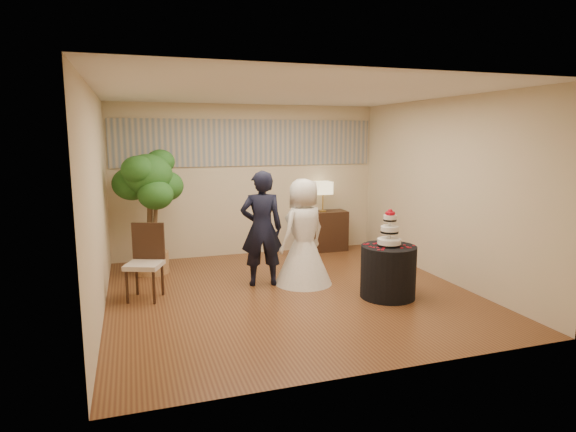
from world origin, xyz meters
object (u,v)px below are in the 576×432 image
object	(u,v)px
bride	(304,232)
ficus_tree	(149,211)
console	(322,231)
wedding_cake	(390,228)
side_chair	(144,263)
table_lamp	(323,196)
groom	(262,229)
cake_table	(388,272)

from	to	relation	value
bride	ficus_tree	bearing A→B (deg)	-53.96
bride	console	xyz separation A→B (m)	(1.08, 1.89, -0.41)
wedding_cake	side_chair	bearing A→B (deg)	163.60
bride	table_lamp	world-z (taller)	bride
console	side_chair	distance (m)	3.90
wedding_cake	table_lamp	world-z (taller)	table_lamp
groom	table_lamp	size ratio (longest dim) A/B	2.98
side_chair	console	bearing A→B (deg)	50.45
wedding_cake	console	xyz separation A→B (m)	(0.18, 2.85, -0.60)
groom	table_lamp	world-z (taller)	groom
wedding_cake	bride	bearing A→B (deg)	133.16
cake_table	console	distance (m)	2.86
console	side_chair	size ratio (longest dim) A/B	0.90
table_lamp	ficus_tree	distance (m)	3.31
wedding_cake	console	world-z (taller)	wedding_cake
table_lamp	ficus_tree	world-z (taller)	ficus_tree
wedding_cake	table_lamp	size ratio (longest dim) A/B	0.89
side_chair	table_lamp	bearing A→B (deg)	50.45
cake_table	console	size ratio (longest dim) A/B	0.81
wedding_cake	ficus_tree	world-z (taller)	ficus_tree
console	ficus_tree	size ratio (longest dim) A/B	0.46
bride	wedding_cake	size ratio (longest dim) A/B	3.11
table_lamp	wedding_cake	bearing A→B (deg)	-93.59
cake_table	ficus_tree	world-z (taller)	ficus_tree
cake_table	groom	bearing A→B (deg)	144.36
cake_table	wedding_cake	bearing A→B (deg)	0.00
console	table_lamp	world-z (taller)	table_lamp
groom	ficus_tree	bearing A→B (deg)	-27.98
cake_table	table_lamp	distance (m)	2.95
groom	console	world-z (taller)	groom
table_lamp	side_chair	bearing A→B (deg)	-150.69
bride	groom	bearing A→B (deg)	-34.98
cake_table	wedding_cake	world-z (taller)	wedding_cake
console	ficus_tree	xyz separation A→B (m)	(-3.26, -0.60, 0.64)
groom	cake_table	bearing A→B (deg)	153.14
groom	ficus_tree	world-z (taller)	ficus_tree
bride	table_lamp	distance (m)	2.20
wedding_cake	ficus_tree	distance (m)	3.81
groom	ficus_tree	size ratio (longest dim) A/B	0.84
ficus_tree	groom	bearing A→B (deg)	-36.77
groom	side_chair	xyz separation A→B (m)	(-1.70, -0.14, -0.35)
bride	wedding_cake	world-z (taller)	bride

